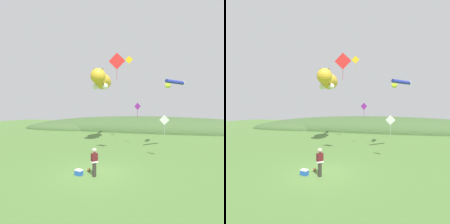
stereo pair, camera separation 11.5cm
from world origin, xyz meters
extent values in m
plane|color=#517A38|center=(0.00, 0.00, 0.00)|extent=(120.00, 120.00, 0.00)
ellipsoid|color=#426033|center=(0.00, 27.54, 0.00)|extent=(56.12, 12.91, 6.04)
ellipsoid|color=#426033|center=(-18.07, 24.46, 0.00)|extent=(19.46, 6.96, 3.38)
cylinder|color=#332D28|center=(0.16, -0.48, 0.44)|extent=(0.24, 0.24, 0.88)
cube|color=#59191E|center=(0.16, -0.48, 1.18)|extent=(0.44, 0.46, 0.60)
cube|color=white|center=(0.16, -0.48, 0.94)|extent=(0.47, 0.49, 0.10)
sphere|color=tan|center=(0.16, -0.48, 1.59)|extent=(0.20, 0.20, 0.20)
cylinder|color=#B2AD99|center=(0.16, -0.48, 1.68)|extent=(0.30, 0.30, 0.09)
cylinder|color=#B2AD99|center=(0.16, -0.48, 1.74)|extent=(0.20, 0.20, 0.07)
cylinder|color=olive|center=(-0.54, 0.22, 0.12)|extent=(0.10, 0.19, 0.19)
cylinder|color=brown|center=(-0.59, 0.22, 0.12)|extent=(0.02, 0.25, 0.25)
cylinder|color=brown|center=(-0.49, 0.22, 0.12)|extent=(0.02, 0.25, 0.25)
cube|color=blue|center=(-0.89, -0.56, 0.15)|extent=(0.54, 0.41, 0.30)
cube|color=white|center=(-0.89, -0.56, 0.33)|extent=(0.55, 0.42, 0.06)
ellipsoid|color=gold|center=(-3.73, 11.97, 8.25)|extent=(2.93, 4.72, 2.11)
ellipsoid|color=white|center=(-3.70, 11.76, 7.87)|extent=(1.67, 3.04, 1.16)
sphere|color=gold|center=(-3.34, 9.25, 8.46)|extent=(1.90, 1.90, 1.90)
cone|color=#503E10|center=(-2.83, 9.33, 9.15)|extent=(0.76, 0.76, 0.63)
cone|color=#503E10|center=(-3.86, 9.18, 9.15)|extent=(0.76, 0.76, 0.63)
sphere|color=white|center=(-2.88, 10.52, 7.35)|extent=(0.76, 0.76, 0.76)
sphere|color=white|center=(-4.14, 10.34, 7.35)|extent=(0.76, 0.76, 0.76)
cylinder|color=gold|center=(-4.21, 15.32, 8.36)|extent=(0.83, 2.37, 0.51)
ellipsoid|color=yellow|center=(4.85, 10.46, 7.12)|extent=(0.67, 1.69, 0.59)
cone|color=yellow|center=(4.82, 9.35, 7.12)|extent=(0.60, 0.56, 0.59)
cone|color=yellow|center=(4.85, 10.51, 7.38)|extent=(0.28, 0.28, 0.28)
sphere|color=black|center=(5.06, 11.00, 7.17)|extent=(0.14, 0.14, 0.14)
cylinder|color=#2633A5|center=(5.44, 7.58, 7.04)|extent=(1.90, 2.06, 0.36)
torus|color=white|center=(6.26, 8.49, 7.04)|extent=(0.37, 0.34, 0.44)
cube|color=yellow|center=(-0.07, 12.16, 11.00)|extent=(1.07, 0.09, 1.07)
cylinder|color=black|center=(-0.07, 12.18, 11.00)|extent=(0.72, 0.07, 0.02)
cube|color=#A98511|center=(-0.07, 12.16, 10.01)|extent=(0.03, 0.01, 0.90)
cube|color=purple|center=(1.35, 10.25, 4.74)|extent=(0.82, 0.39, 0.89)
cylinder|color=black|center=(1.35, 10.27, 4.74)|extent=(0.55, 0.26, 0.02)
cube|color=#6B1A7C|center=(1.35, 10.25, 3.84)|extent=(0.03, 0.02, 0.90)
cube|color=red|center=(0.43, 4.08, 8.56)|extent=(1.47, 0.21, 1.48)
cylinder|color=black|center=(0.43, 4.09, 8.56)|extent=(0.99, 0.14, 0.02)
cube|color=maroon|center=(0.43, 4.08, 7.37)|extent=(0.03, 0.01, 0.90)
cube|color=white|center=(4.43, 4.83, 3.39)|extent=(0.84, 0.22, 0.86)
cylinder|color=black|center=(4.43, 4.84, 3.39)|extent=(0.56, 0.15, 0.02)
cube|color=#A9A9A9|center=(4.43, 4.83, 2.52)|extent=(0.03, 0.01, 0.90)
camera|label=1|loc=(4.39, -10.76, 4.16)|focal=28.00mm
camera|label=2|loc=(4.50, -10.72, 4.16)|focal=28.00mm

